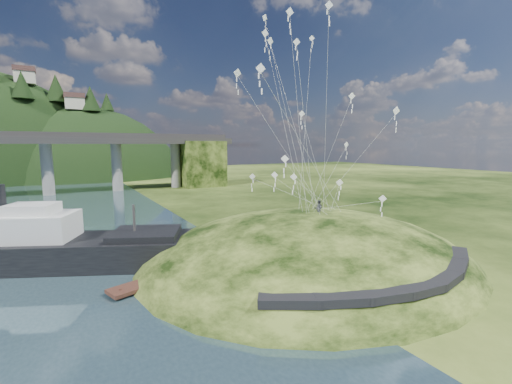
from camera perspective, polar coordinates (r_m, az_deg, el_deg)
ground at (r=30.97m, az=-0.93°, el=-14.81°), size 320.00×320.00×0.00m
grass_hill at (r=37.22m, az=8.67°, el=-13.39°), size 36.00×32.00×13.00m
footpath at (r=27.97m, az=23.47°, el=-13.44°), size 22.29×5.84×0.83m
work_barge at (r=39.09m, az=-29.27°, el=-7.81°), size 23.97×15.70×8.21m
wooden_dock at (r=32.60m, az=-13.25°, el=-13.12°), size 12.06×5.43×0.86m
kite_flyers at (r=38.40m, az=10.42°, el=-1.46°), size 2.47×2.67×1.95m
kite_swarm at (r=37.91m, az=7.02°, el=14.18°), size 19.99×17.14×20.89m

